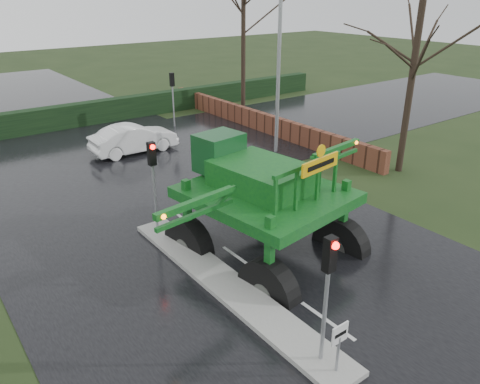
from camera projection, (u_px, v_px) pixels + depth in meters
ground at (327, 321)px, 12.92m from camera, size 140.00×140.00×0.00m
road_main at (158, 201)px, 20.26m from camera, size 14.00×80.00×0.02m
road_cross at (104, 163)px, 24.66m from camera, size 80.00×12.00×0.02m
median_island at (226, 285)px, 14.37m from camera, size 1.20×10.00×0.16m
hedge_row at (55, 118)px, 30.24m from camera, size 44.00×0.90×1.50m
brick_wall at (259, 121)px, 30.19m from camera, size 0.40×20.00×1.20m
keep_left_sign at (339, 341)px, 10.68m from camera, size 0.50×0.07×1.35m
traffic_signal_near at (328, 274)px, 10.43m from camera, size 0.26×0.33×3.52m
traffic_signal_mid at (153, 167)px, 16.67m from camera, size 0.26×0.33×3.52m
traffic_signal_far at (172, 87)px, 30.14m from camera, size 0.26×0.33×3.52m
street_light_right at (275, 41)px, 23.84m from camera, size 3.85×0.30×10.00m
tree_right_near at (414, 65)px, 21.57m from camera, size 5.60×5.60×9.64m
tree_right_far at (243, 19)px, 32.88m from camera, size 7.00×7.00×12.05m
crop_sprayer at (264, 214)px, 13.35m from camera, size 9.50×6.49×5.34m
white_sedan at (135, 152)px, 26.25m from camera, size 4.78×1.68×1.57m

